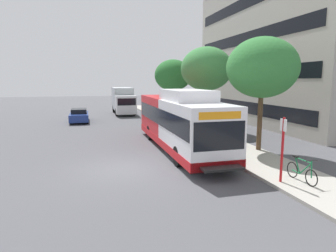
% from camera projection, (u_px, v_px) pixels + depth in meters
% --- Properties ---
extents(ground_plane, '(120.00, 120.00, 0.00)m').
position_uv_depth(ground_plane, '(109.00, 138.00, 21.56)').
color(ground_plane, '#4C4C51').
extents(sidewalk_curb, '(3.00, 56.00, 0.14)m').
position_uv_depth(sidewalk_curb, '(209.00, 137.00, 21.44)').
color(sidewalk_curb, '#A8A399').
rests_on(sidewalk_curb, ground).
extents(transit_bus, '(2.58, 12.25, 3.65)m').
position_uv_depth(transit_bus, '(179.00, 121.00, 17.82)').
color(transit_bus, white).
rests_on(transit_bus, ground).
extents(bus_stop_sign_pole, '(0.10, 0.36, 2.60)m').
position_uv_depth(bus_stop_sign_pole, '(283.00, 145.00, 11.61)').
color(bus_stop_sign_pole, red).
rests_on(bus_stop_sign_pole, sidewalk_curb).
extents(bicycle_parked, '(0.52, 1.76, 1.02)m').
position_uv_depth(bicycle_parked, '(302.00, 172.00, 11.76)').
color(bicycle_parked, black).
rests_on(bicycle_parked, sidewalk_curb).
extents(street_tree_near_stop, '(4.01, 4.01, 6.44)m').
position_uv_depth(street_tree_near_stop, '(262.00, 68.00, 16.62)').
color(street_tree_near_stop, '#4C3823').
rests_on(street_tree_near_stop, sidewalk_curb).
extents(street_tree_mid_block, '(4.19, 4.19, 6.73)m').
position_uv_depth(street_tree_mid_block, '(206.00, 69.00, 24.04)').
color(street_tree_mid_block, '#4C3823').
rests_on(street_tree_mid_block, sidewalk_curb).
extents(street_tree_far_block, '(4.03, 4.03, 6.29)m').
position_uv_depth(street_tree_far_block, '(173.00, 75.00, 32.35)').
color(street_tree_far_block, '#4C3823').
rests_on(street_tree_far_block, sidewalk_curb).
extents(parked_car_far_lane, '(1.80, 4.50, 1.33)m').
position_uv_depth(parked_car_far_lane, '(79.00, 115.00, 29.78)').
color(parked_car_far_lane, navy).
rests_on(parked_car_far_lane, ground).
extents(box_truck_background, '(2.32, 7.01, 3.25)m').
position_uv_depth(box_truck_background, '(123.00, 100.00, 36.85)').
color(box_truck_background, silver).
rests_on(box_truck_background, ground).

